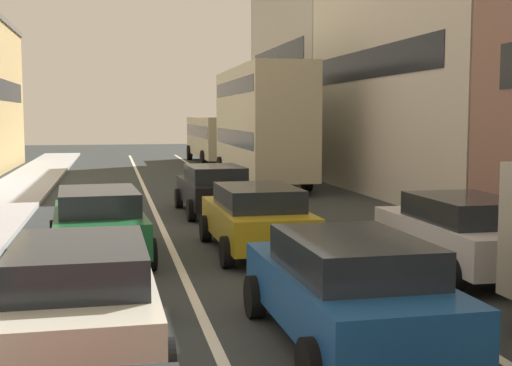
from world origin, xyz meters
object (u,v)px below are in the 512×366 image
object	(u,v)px
sedan_right_lane_behind_truck	(461,232)
bus_mid_queue_primary	(261,120)
bus_far_queue_secondary	(216,136)
coupe_centre_lane_fourth	(214,188)
wagon_left_lane_second	(81,296)
sedan_left_lane_third	(98,221)
sedan_centre_lane_second	(348,287)
hatchback_centre_lane_third	(256,217)

from	to	relation	value
sedan_right_lane_behind_truck	bus_mid_queue_primary	world-z (taller)	bus_mid_queue_primary
bus_far_queue_secondary	coupe_centre_lane_fourth	bearing A→B (deg)	171.01
sedan_right_lane_behind_truck	bus_far_queue_secondary	bearing A→B (deg)	0.50
sedan_right_lane_behind_truck	bus_far_queue_secondary	distance (m)	30.54
bus_mid_queue_primary	bus_far_queue_secondary	bearing A→B (deg)	1.01
wagon_left_lane_second	sedan_left_lane_third	xyz separation A→B (m)	(0.11, 6.07, 0.00)
sedan_left_lane_third	wagon_left_lane_second	bearing A→B (deg)	175.49
sedan_centre_lane_second	wagon_left_lane_second	distance (m)	3.42
wagon_left_lane_second	hatchback_centre_lane_third	distance (m)	6.98
wagon_left_lane_second	hatchback_centre_lane_third	bearing A→B (deg)	-30.77
sedan_right_lane_behind_truck	wagon_left_lane_second	bearing A→B (deg)	115.57
coupe_centre_lane_fourth	sedan_right_lane_behind_truck	xyz separation A→B (m)	(3.50, -8.84, 0.00)
wagon_left_lane_second	sedan_right_lane_behind_truck	bearing A→B (deg)	-65.12
hatchback_centre_lane_third	coupe_centre_lane_fourth	xyz separation A→B (m)	(-0.03, 6.12, 0.00)
hatchback_centre_lane_third	bus_mid_queue_primary	size ratio (longest dim) A/B	0.41
wagon_left_lane_second	sedan_left_lane_third	distance (m)	6.07
bus_mid_queue_primary	bus_far_queue_secondary	world-z (taller)	bus_mid_queue_primary
hatchback_centre_lane_third	bus_mid_queue_primary	distance (m)	15.23
bus_far_queue_secondary	sedan_left_lane_third	bearing A→B (deg)	166.17
hatchback_centre_lane_third	sedan_left_lane_third	xyz separation A→B (m)	(-3.41, 0.04, 0.00)
sedan_centre_lane_second	sedan_left_lane_third	world-z (taller)	same
sedan_centre_lane_second	sedan_left_lane_third	bearing A→B (deg)	26.86
wagon_left_lane_second	sedan_left_lane_third	bearing A→B (deg)	-1.51
hatchback_centre_lane_third	sedan_left_lane_third	bearing A→B (deg)	88.68
bus_mid_queue_primary	sedan_centre_lane_second	bearing A→B (deg)	171.75
sedan_right_lane_behind_truck	bus_mid_queue_primary	bearing A→B (deg)	0.71
sedan_left_lane_third	sedan_right_lane_behind_truck	size ratio (longest dim) A/B	1.02
sedan_left_lane_third	sedan_right_lane_behind_truck	xyz separation A→B (m)	(6.88, -2.75, 0.00)
sedan_left_lane_third	hatchback_centre_lane_third	bearing A→B (deg)	-94.10
sedan_centre_lane_second	hatchback_centre_lane_third	size ratio (longest dim) A/B	1.00
sedan_left_lane_third	coupe_centre_lane_fourth	world-z (taller)	same
hatchback_centre_lane_third	sedan_left_lane_third	size ratio (longest dim) A/B	0.98
sedan_centre_lane_second	wagon_left_lane_second	world-z (taller)	same
coupe_centre_lane_fourth	bus_mid_queue_primary	xyz separation A→B (m)	(3.35, 8.60, 2.03)
coupe_centre_lane_fourth	sedan_right_lane_behind_truck	size ratio (longest dim) A/B	1.01
hatchback_centre_lane_third	sedan_right_lane_behind_truck	xyz separation A→B (m)	(3.47, -2.71, 0.00)
sedan_right_lane_behind_truck	bus_far_queue_secondary	xyz separation A→B (m)	(-0.16, 30.53, 0.96)
hatchback_centre_lane_third	bus_mid_queue_primary	bearing A→B (deg)	-13.39
wagon_left_lane_second	sedan_left_lane_third	size ratio (longest dim) A/B	0.98
wagon_left_lane_second	sedan_right_lane_behind_truck	size ratio (longest dim) A/B	1.00
sedan_centre_lane_second	sedan_left_lane_third	size ratio (longest dim) A/B	0.98
wagon_left_lane_second	bus_mid_queue_primary	bearing A→B (deg)	-18.71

